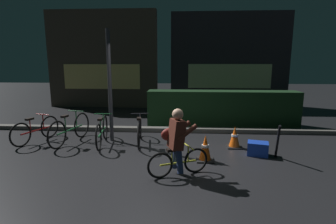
{
  "coord_description": "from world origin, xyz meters",
  "views": [
    {
      "loc": [
        0.58,
        -5.39,
        2.05
      ],
      "look_at": [
        0.2,
        0.6,
        0.9
      ],
      "focal_mm": 28.08,
      "sensor_mm": 36.0,
      "label": 1
    }
  ],
  "objects_px": {
    "parked_bike_left_mid": "(70,129)",
    "traffic_cone_near": "(205,148)",
    "parked_bike_center_left": "(102,131)",
    "street_post": "(110,86)",
    "closed_umbrella": "(278,142)",
    "parked_bike_leftmost": "(36,130)",
    "parked_bike_center_right": "(140,131)",
    "blue_crate": "(258,149)",
    "traffic_cone_far": "(235,137)",
    "cyclist": "(177,142)"
  },
  "relations": [
    {
      "from": "parked_bike_center_right",
      "to": "traffic_cone_near",
      "type": "xyz_separation_m",
      "value": [
        1.58,
        -1.1,
        -0.07
      ]
    },
    {
      "from": "parked_bike_center_right",
      "to": "traffic_cone_far",
      "type": "relative_size",
      "value": 3.05
    },
    {
      "from": "parked_bike_center_left",
      "to": "blue_crate",
      "type": "height_order",
      "value": "parked_bike_center_left"
    },
    {
      "from": "parked_bike_leftmost",
      "to": "cyclist",
      "type": "relative_size",
      "value": 1.15
    },
    {
      "from": "street_post",
      "to": "cyclist",
      "type": "distance_m",
      "value": 2.84
    },
    {
      "from": "parked_bike_left_mid",
      "to": "blue_crate",
      "type": "distance_m",
      "value": 4.6
    },
    {
      "from": "street_post",
      "to": "parked_bike_leftmost",
      "type": "height_order",
      "value": "street_post"
    },
    {
      "from": "street_post",
      "to": "traffic_cone_near",
      "type": "relative_size",
      "value": 5.14
    },
    {
      "from": "parked_bike_leftmost",
      "to": "traffic_cone_far",
      "type": "bearing_deg",
      "value": -72.5
    },
    {
      "from": "blue_crate",
      "to": "closed_umbrella",
      "type": "height_order",
      "value": "closed_umbrella"
    },
    {
      "from": "parked_bike_leftmost",
      "to": "traffic_cone_near",
      "type": "height_order",
      "value": "parked_bike_leftmost"
    },
    {
      "from": "parked_bike_center_left",
      "to": "parked_bike_leftmost",
      "type": "bearing_deg",
      "value": 79.24
    },
    {
      "from": "closed_umbrella",
      "to": "blue_crate",
      "type": "bearing_deg",
      "value": -113.79
    },
    {
      "from": "blue_crate",
      "to": "closed_umbrella",
      "type": "xyz_separation_m",
      "value": [
        0.33,
        -0.25,
        0.25
      ]
    },
    {
      "from": "street_post",
      "to": "parked_bike_center_left",
      "type": "height_order",
      "value": "street_post"
    },
    {
      "from": "parked_bike_center_left",
      "to": "parked_bike_center_right",
      "type": "bearing_deg",
      "value": -89.7
    },
    {
      "from": "parked_bike_left_mid",
      "to": "closed_umbrella",
      "type": "relative_size",
      "value": 1.99
    },
    {
      "from": "parked_bike_leftmost",
      "to": "traffic_cone_far",
      "type": "height_order",
      "value": "parked_bike_leftmost"
    },
    {
      "from": "parked_bike_leftmost",
      "to": "parked_bike_center_left",
      "type": "distance_m",
      "value": 1.77
    },
    {
      "from": "parked_bike_center_left",
      "to": "closed_umbrella",
      "type": "bearing_deg",
      "value": -109.51
    },
    {
      "from": "parked_bike_center_left",
      "to": "traffic_cone_near",
      "type": "height_order",
      "value": "parked_bike_center_left"
    },
    {
      "from": "parked_bike_center_right",
      "to": "traffic_cone_near",
      "type": "bearing_deg",
      "value": -132.31
    },
    {
      "from": "street_post",
      "to": "closed_umbrella",
      "type": "xyz_separation_m",
      "value": [
        3.88,
        -1.15,
        -1.04
      ]
    },
    {
      "from": "parked_bike_leftmost",
      "to": "parked_bike_center_right",
      "type": "distance_m",
      "value": 2.7
    },
    {
      "from": "traffic_cone_near",
      "to": "parked_bike_center_right",
      "type": "bearing_deg",
      "value": 145.05
    },
    {
      "from": "parked_bike_left_mid",
      "to": "blue_crate",
      "type": "bearing_deg",
      "value": -86.65
    },
    {
      "from": "parked_bike_center_right",
      "to": "traffic_cone_far",
      "type": "distance_m",
      "value": 2.36
    },
    {
      "from": "parked_bike_center_left",
      "to": "parked_bike_left_mid",
      "type": "bearing_deg",
      "value": 76.87
    },
    {
      "from": "traffic_cone_near",
      "to": "closed_umbrella",
      "type": "xyz_separation_m",
      "value": [
        1.52,
        0.15,
        0.13
      ]
    },
    {
      "from": "traffic_cone_far",
      "to": "cyclist",
      "type": "distance_m",
      "value": 2.2
    },
    {
      "from": "street_post",
      "to": "closed_umbrella",
      "type": "relative_size",
      "value": 3.37
    },
    {
      "from": "blue_crate",
      "to": "closed_umbrella",
      "type": "relative_size",
      "value": 0.52
    },
    {
      "from": "street_post",
      "to": "cyclist",
      "type": "height_order",
      "value": "street_post"
    },
    {
      "from": "street_post",
      "to": "blue_crate",
      "type": "bearing_deg",
      "value": -14.23
    },
    {
      "from": "parked_bike_leftmost",
      "to": "parked_bike_left_mid",
      "type": "height_order",
      "value": "parked_bike_left_mid"
    },
    {
      "from": "parked_bike_leftmost",
      "to": "closed_umbrella",
      "type": "bearing_deg",
      "value": -79.89
    },
    {
      "from": "parked_bike_left_mid",
      "to": "parked_bike_center_right",
      "type": "distance_m",
      "value": 1.78
    },
    {
      "from": "parked_bike_leftmost",
      "to": "cyclist",
      "type": "xyz_separation_m",
      "value": [
        3.7,
        -1.81,
        0.31
      ]
    },
    {
      "from": "parked_bike_leftmost",
      "to": "traffic_cone_near",
      "type": "relative_size",
      "value": 2.58
    },
    {
      "from": "traffic_cone_far",
      "to": "blue_crate",
      "type": "height_order",
      "value": "traffic_cone_far"
    },
    {
      "from": "parked_bike_left_mid",
      "to": "closed_umbrella",
      "type": "distance_m",
      "value": 4.96
    },
    {
      "from": "parked_bike_left_mid",
      "to": "traffic_cone_far",
      "type": "distance_m",
      "value": 4.14
    },
    {
      "from": "street_post",
      "to": "parked_bike_center_right",
      "type": "relative_size",
      "value": 1.8
    },
    {
      "from": "street_post",
      "to": "traffic_cone_near",
      "type": "distance_m",
      "value": 2.93
    },
    {
      "from": "street_post",
      "to": "cyclist",
      "type": "xyz_separation_m",
      "value": [
        1.77,
        -2.06,
        -0.8
      ]
    },
    {
      "from": "parked_bike_left_mid",
      "to": "traffic_cone_near",
      "type": "distance_m",
      "value": 3.52
    },
    {
      "from": "parked_bike_center_left",
      "to": "traffic_cone_near",
      "type": "xyz_separation_m",
      "value": [
        2.51,
        -0.97,
        -0.07
      ]
    },
    {
      "from": "parked_bike_center_left",
      "to": "closed_umbrella",
      "type": "relative_size",
      "value": 1.88
    },
    {
      "from": "traffic_cone_near",
      "to": "traffic_cone_far",
      "type": "distance_m",
      "value": 1.21
    },
    {
      "from": "closed_umbrella",
      "to": "traffic_cone_near",
      "type": "bearing_deg",
      "value": -70.93
    }
  ]
}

